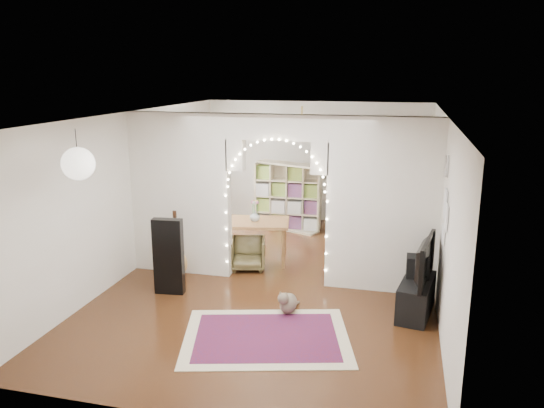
% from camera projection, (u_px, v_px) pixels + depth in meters
% --- Properties ---
extents(floor, '(7.50, 7.50, 0.00)m').
position_uv_depth(floor, '(277.00, 279.00, 8.75)').
color(floor, black).
rests_on(floor, ground).
extents(ceiling, '(5.00, 7.50, 0.02)m').
position_uv_depth(ceiling, '(277.00, 114.00, 8.10)').
color(ceiling, white).
rests_on(ceiling, wall_back).
extents(wall_back, '(5.00, 0.02, 2.70)m').
position_uv_depth(wall_back, '(316.00, 162.00, 11.95)').
color(wall_back, silver).
rests_on(wall_back, floor).
extents(wall_front, '(5.00, 0.02, 2.70)m').
position_uv_depth(wall_front, '(183.00, 292.00, 4.89)').
color(wall_front, silver).
rests_on(wall_front, floor).
extents(wall_left, '(0.02, 7.50, 2.70)m').
position_uv_depth(wall_left, '(134.00, 191.00, 9.01)').
color(wall_left, silver).
rests_on(wall_left, floor).
extents(wall_right, '(0.02, 7.50, 2.70)m').
position_uv_depth(wall_right, '(441.00, 209.00, 7.84)').
color(wall_right, silver).
rests_on(wall_right, floor).
extents(divider_wall, '(5.00, 0.20, 2.70)m').
position_uv_depth(divider_wall, '(277.00, 195.00, 8.41)').
color(divider_wall, silver).
rests_on(divider_wall, floor).
extents(fairy_lights, '(1.64, 0.04, 1.60)m').
position_uv_depth(fairy_lights, '(275.00, 189.00, 8.25)').
color(fairy_lights, '#FFEABF').
rests_on(fairy_lights, divider_wall).
extents(window, '(0.04, 1.20, 1.40)m').
position_uv_depth(window, '(179.00, 165.00, 10.66)').
color(window, white).
rests_on(window, wall_left).
extents(wall_clock, '(0.03, 0.31, 0.31)m').
position_uv_depth(wall_clock, '(447.00, 166.00, 7.09)').
color(wall_clock, white).
rests_on(wall_clock, wall_right).
extents(picture_frames, '(0.02, 0.50, 0.70)m').
position_uv_depth(picture_frames, '(445.00, 217.00, 6.86)').
color(picture_frames, white).
rests_on(picture_frames, wall_right).
extents(paper_lantern, '(0.40, 0.40, 0.40)m').
position_uv_depth(paper_lantern, '(78.00, 164.00, 6.39)').
color(paper_lantern, white).
rests_on(paper_lantern, ceiling).
extents(ceiling_fan, '(1.10, 1.10, 0.30)m').
position_uv_depth(ceiling_fan, '(302.00, 122.00, 10.05)').
color(ceiling_fan, gold).
rests_on(ceiling_fan, ceiling).
extents(area_rug, '(2.45, 2.09, 0.02)m').
position_uv_depth(area_rug, '(266.00, 337.00, 6.83)').
color(area_rug, maroon).
rests_on(area_rug, floor).
extents(guitar_case, '(0.47, 0.20, 1.19)m').
position_uv_depth(guitar_case, '(169.00, 257.00, 8.07)').
color(guitar_case, black).
rests_on(guitar_case, floor).
extents(acoustic_guitar, '(0.39, 0.15, 0.95)m').
position_uv_depth(acoustic_guitar, '(176.00, 252.00, 8.81)').
color(acoustic_guitar, tan).
rests_on(acoustic_guitar, floor).
extents(tabby_cat, '(0.34, 0.57, 0.38)m').
position_uv_depth(tabby_cat, '(288.00, 303.00, 7.50)').
color(tabby_cat, brown).
rests_on(tabby_cat, floor).
extents(floor_speaker, '(0.32, 0.29, 0.80)m').
position_uv_depth(floor_speaker, '(417.00, 283.00, 7.55)').
color(floor_speaker, black).
rests_on(floor_speaker, floor).
extents(media_console, '(0.57, 1.05, 0.50)m').
position_uv_depth(media_console, '(416.00, 297.00, 7.44)').
color(media_console, black).
rests_on(media_console, floor).
extents(tv, '(0.33, 1.08, 0.62)m').
position_uv_depth(tv, '(419.00, 260.00, 7.31)').
color(tv, black).
rests_on(tv, media_console).
extents(bookcase, '(1.45, 0.83, 1.45)m').
position_uv_depth(bookcase, '(288.00, 196.00, 11.38)').
color(bookcase, beige).
rests_on(bookcase, floor).
extents(dining_table, '(1.33, 1.01, 0.76)m').
position_uv_depth(dining_table, '(255.00, 225.00, 9.42)').
color(dining_table, olive).
rests_on(dining_table, floor).
extents(flower_vase, '(0.21, 0.21, 0.19)m').
position_uv_depth(flower_vase, '(255.00, 216.00, 9.38)').
color(flower_vase, silver).
rests_on(flower_vase, dining_table).
extents(dining_chair_left, '(0.70, 0.72, 0.54)m').
position_uv_depth(dining_chair_left, '(248.00, 254.00, 9.17)').
color(dining_chair_left, brown).
rests_on(dining_chair_left, floor).
extents(dining_chair_right, '(0.74, 0.75, 0.53)m').
position_uv_depth(dining_chair_right, '(344.00, 228.00, 10.67)').
color(dining_chair_right, brown).
rests_on(dining_chair_right, floor).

